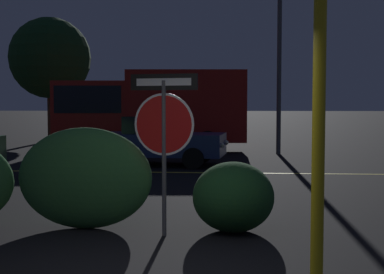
% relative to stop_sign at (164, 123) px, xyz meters
% --- Properties ---
extents(road_center_stripe, '(37.18, 0.12, 0.01)m').
position_rel_stop_sign_xyz_m(road_center_stripe, '(0.13, 6.71, -1.55)').
color(road_center_stripe, gold).
rests_on(road_center_stripe, ground_plane).
extents(stop_sign, '(0.93, 0.20, 2.21)m').
position_rel_stop_sign_xyz_m(stop_sign, '(0.00, 0.00, 0.00)').
color(stop_sign, '#4C4C51').
rests_on(stop_sign, ground_plane).
extents(yellow_pole_right, '(0.12, 0.12, 3.07)m').
position_rel_stop_sign_xyz_m(yellow_pole_right, '(1.72, -2.17, -0.01)').
color(yellow_pole_right, yellow).
rests_on(yellow_pole_right, ground_plane).
extents(hedge_bush_2, '(1.96, 0.70, 1.47)m').
position_rel_stop_sign_xyz_m(hedge_bush_2, '(-1.19, 0.33, -0.81)').
color(hedge_bush_2, '#285B2D').
rests_on(hedge_bush_2, ground_plane).
extents(hedge_bush_3, '(1.15, 1.18, 0.99)m').
position_rel_stop_sign_xyz_m(hedge_bush_3, '(0.94, 0.29, -1.05)').
color(hedge_bush_3, '#19421E').
rests_on(hedge_bush_3, ground_plane).
extents(passing_car_2, '(4.08, 2.13, 1.44)m').
position_rel_stop_sign_xyz_m(passing_car_2, '(-1.25, 8.38, -0.83)').
color(passing_car_2, navy).
rests_on(passing_car_2, ground_plane).
extents(delivery_truck, '(7.18, 2.67, 3.03)m').
position_rel_stop_sign_xyz_m(delivery_truck, '(-2.20, 12.75, 0.11)').
color(delivery_truck, maroon).
rests_on(delivery_truck, ground_plane).
extents(street_lamp, '(0.51, 0.51, 7.87)m').
position_rel_stop_sign_xyz_m(street_lamp, '(2.62, 12.15, 3.77)').
color(street_lamp, '#4C4C51').
rests_on(street_lamp, ground_plane).
extents(tree_0, '(3.87, 3.87, 5.93)m').
position_rel_stop_sign_xyz_m(tree_0, '(-7.75, 17.99, 2.44)').
color(tree_0, '#422D1E').
rests_on(tree_0, ground_plane).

